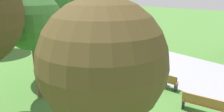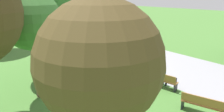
% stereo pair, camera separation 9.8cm
% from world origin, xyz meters
% --- Properties ---
extents(ground_plane, '(120.00, 120.00, 0.00)m').
position_xyz_m(ground_plane, '(0.00, 0.00, 0.00)').
color(ground_plane, '#477A33').
extents(path_paving, '(28.75, 5.91, 0.01)m').
position_xyz_m(path_paving, '(0.00, 3.03, 0.00)').
color(path_paving, '#939399').
rests_on(path_paving, ground).
extents(bench_0, '(1.79, 1.00, 0.89)m').
position_xyz_m(bench_0, '(-6.88, -1.19, 0.47)').
color(bench_0, '#996633').
rests_on(bench_0, ground).
extents(bench_1, '(1.79, 0.80, 0.89)m').
position_xyz_m(bench_1, '(-4.17, -0.47, 0.47)').
color(bench_1, '#996633').
rests_on(bench_1, ground).
extents(bench_2, '(1.76, 0.58, 0.89)m').
position_xyz_m(bench_2, '(-1.40, -0.11, 0.47)').
color(bench_2, '#996633').
rests_on(bench_2, ground).
extents(bench_3, '(1.76, 0.58, 0.89)m').
position_xyz_m(bench_3, '(1.40, -0.11, 0.47)').
color(bench_3, '#996633').
rests_on(bench_3, ground).
extents(bench_4, '(1.79, 0.80, 0.89)m').
position_xyz_m(bench_4, '(4.17, -0.47, 0.47)').
color(bench_4, '#996633').
rests_on(bench_4, ground).
extents(bench_5, '(1.79, 1.00, 0.89)m').
position_xyz_m(bench_5, '(6.88, -1.19, 0.47)').
color(bench_5, '#996633').
rests_on(bench_5, ground).
extents(person_seated, '(0.40, 0.56, 1.20)m').
position_xyz_m(person_seated, '(4.17, -0.33, 0.64)').
color(person_seated, navy).
rests_on(person_seated, ground).
extents(tree_1, '(2.85, 2.85, 4.84)m').
position_xyz_m(tree_1, '(6.82, -6.31, 3.39)').
color(tree_1, '#4C3828').
rests_on(tree_1, ground).
extents(tree_2, '(2.70, 2.70, 5.10)m').
position_xyz_m(tree_2, '(1.06, -5.94, 3.72)').
color(tree_2, brown).
rests_on(tree_2, ground).
extents(tree_4, '(4.25, 4.25, 6.71)m').
position_xyz_m(tree_4, '(-1.12, -4.62, 4.57)').
color(tree_4, brown).
rests_on(tree_4, ground).
extents(lamp_post, '(0.32, 0.32, 3.67)m').
position_xyz_m(lamp_post, '(-0.00, 1.15, 2.59)').
color(lamp_post, black).
rests_on(lamp_post, ground).
extents(trash_bin, '(0.51, 0.51, 0.91)m').
position_xyz_m(trash_bin, '(-8.49, -0.83, 0.45)').
color(trash_bin, black).
rests_on(trash_bin, ground).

